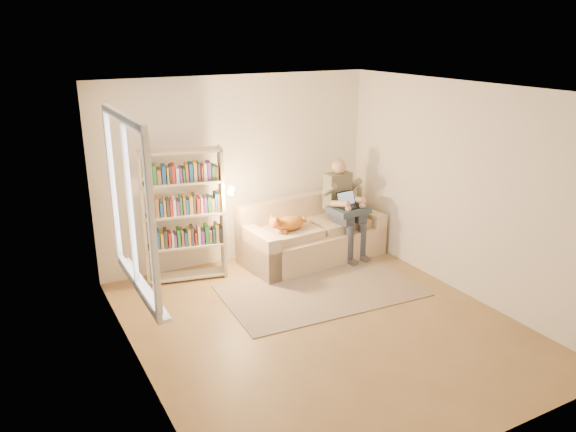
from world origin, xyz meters
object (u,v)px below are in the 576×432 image
cat (287,223)px  bookshelf (184,209)px  person (343,202)px  laptop (347,203)px  sofa (311,237)px

cat → bookshelf: bearing=162.0°
person → cat: bearing=178.5°
person → cat: (-0.94, -0.05, -0.15)m
laptop → bookshelf: 2.31m
cat → bookshelf: (-1.34, 0.32, 0.32)m
bookshelf → sofa: bearing=7.1°
laptop → bookshelf: bearing=165.7°
sofa → cat: 0.61m
bookshelf → cat: bearing=-1.5°
laptop → bookshelf: bookshelf is taller
person → bookshelf: bearing=168.7°
cat → laptop: laptop is taller
person → cat: person is taller
cat → laptop: bearing=-8.8°
person → bookshelf: bookshelf is taller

